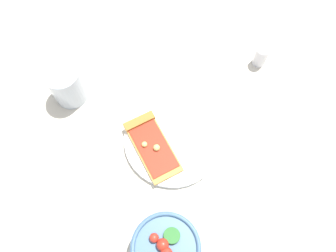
# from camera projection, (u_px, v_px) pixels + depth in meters

# --- Properties ---
(ground_plane) EXTENTS (2.40, 2.40, 0.00)m
(ground_plane) POSITION_uv_depth(u_px,v_px,m) (172.00, 138.00, 0.76)
(ground_plane) COLOR beige
(ground_plane) RESTS_ON ground
(plate) EXTENTS (0.23, 0.23, 0.01)m
(plate) POSITION_uv_depth(u_px,v_px,m) (171.00, 140.00, 0.75)
(plate) COLOR white
(plate) RESTS_ON ground_plane
(pizza_slice_main) EXTENTS (0.17, 0.13, 0.02)m
(pizza_slice_main) POSITION_uv_depth(u_px,v_px,m) (151.00, 143.00, 0.74)
(pizza_slice_main) COLOR gold
(pizza_slice_main) RESTS_ON plate
(salad_bowl) EXTENTS (0.13, 0.13, 0.09)m
(salad_bowl) POSITION_uv_depth(u_px,v_px,m) (166.00, 248.00, 0.63)
(salad_bowl) COLOR #4C7299
(salad_bowl) RESTS_ON ground_plane
(soda_glass) EXTENTS (0.08, 0.08, 0.10)m
(soda_glass) POSITION_uv_depth(u_px,v_px,m) (67.00, 86.00, 0.76)
(soda_glass) COLOR silver
(soda_glass) RESTS_ON ground_plane
(pepper_shaker) EXTENTS (0.03, 0.03, 0.07)m
(pepper_shaker) POSITION_uv_depth(u_px,v_px,m) (261.00, 55.00, 0.81)
(pepper_shaker) COLOR silver
(pepper_shaker) RESTS_ON ground_plane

